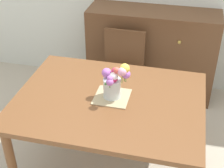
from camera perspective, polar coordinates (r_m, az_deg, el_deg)
dining_table at (r=2.55m, az=-0.51°, el=-4.17°), size 1.43×1.10×0.77m
chair_far at (r=3.38m, az=1.77°, el=2.72°), size 0.42×0.42×0.90m
dresser at (r=3.74m, az=6.81°, el=5.33°), size 1.40×0.47×1.00m
placemat at (r=2.51m, az=0.00°, el=-2.23°), size 0.26×0.26×0.01m
flower_vase at (r=2.42m, az=0.36°, el=0.42°), size 0.22×0.19×0.29m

